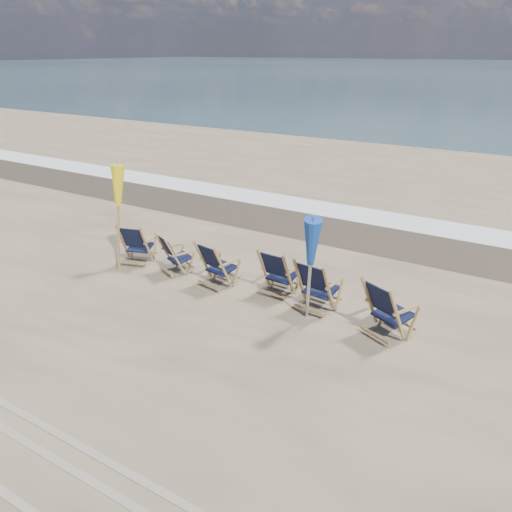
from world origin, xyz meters
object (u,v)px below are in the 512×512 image
at_px(beach_chair_5, 397,317).
at_px(beach_chair_4, 328,291).
at_px(beach_chair_1, 175,258).
at_px(umbrella_yellow, 115,192).
at_px(umbrella_blue, 311,244).
at_px(beach_chair_3, 288,276).
at_px(beach_chair_2, 222,269).
at_px(beach_chair_0, 146,246).

bearing_deg(beach_chair_5, beach_chair_4, 11.47).
xyz_separation_m(beach_chair_1, umbrella_yellow, (-1.35, -0.19, 1.26)).
bearing_deg(beach_chair_4, umbrella_yellow, 9.54).
distance_m(umbrella_yellow, umbrella_blue, 4.52).
height_order(umbrella_yellow, umbrella_blue, umbrella_yellow).
relative_size(beach_chair_3, umbrella_yellow, 0.44).
relative_size(beach_chair_1, umbrella_blue, 0.45).
bearing_deg(umbrella_yellow, beach_chair_2, 3.91).
bearing_deg(umbrella_blue, beach_chair_5, 1.13).
relative_size(beach_chair_0, beach_chair_3, 0.99).
bearing_deg(umbrella_yellow, beach_chair_1, 8.03).
bearing_deg(beach_chair_4, beach_chair_3, -7.99).
height_order(beach_chair_0, beach_chair_5, beach_chair_5).
relative_size(beach_chair_2, umbrella_blue, 0.50).
distance_m(beach_chair_5, umbrella_yellow, 6.15).
bearing_deg(beach_chair_1, beach_chair_2, -156.66).
bearing_deg(umbrella_yellow, beach_chair_0, 38.65).
bearing_deg(beach_chair_2, beach_chair_5, -172.57).
distance_m(beach_chair_3, beach_chair_4, 0.94).
bearing_deg(beach_chair_0, beach_chair_5, 159.45).
bearing_deg(beach_chair_5, umbrella_blue, 25.99).
height_order(beach_chair_0, umbrella_yellow, umbrella_yellow).
bearing_deg(umbrella_blue, beach_chair_2, 173.75).
xyz_separation_m(beach_chair_0, umbrella_blue, (4.10, -0.37, 1.00)).
distance_m(beach_chair_2, beach_chair_4, 2.18).
distance_m(beach_chair_3, beach_chair_5, 2.29).
distance_m(beach_chair_0, beach_chair_1, 0.94).
relative_size(beach_chair_1, beach_chair_5, 0.84).
relative_size(beach_chair_3, beach_chair_5, 0.93).
height_order(beach_chair_3, umbrella_yellow, umbrella_yellow).
bearing_deg(beach_chair_2, umbrella_blue, -175.78).
relative_size(umbrella_yellow, umbrella_blue, 1.12).
xyz_separation_m(beach_chair_0, beach_chair_1, (0.93, -0.14, -0.04)).
xyz_separation_m(beach_chair_2, beach_chair_5, (3.49, -0.19, 0.04)).
xyz_separation_m(beach_chair_1, beach_chair_5, (4.69, -0.20, 0.08)).
height_order(beach_chair_2, beach_chair_4, beach_chair_4).
bearing_deg(beach_chair_3, umbrella_blue, 143.94).
distance_m(beach_chair_0, umbrella_yellow, 1.33).
distance_m(beach_chair_2, beach_chair_5, 3.49).
distance_m(beach_chair_1, beach_chair_4, 3.39).
bearing_deg(umbrella_blue, beach_chair_3, 141.01).
height_order(beach_chair_2, umbrella_blue, umbrella_blue).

